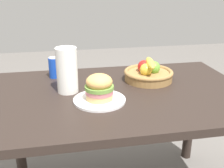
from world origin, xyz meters
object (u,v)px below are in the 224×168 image
Objects in this scene: plate at (99,100)px; sandwich at (99,87)px; fruit_basket at (148,73)px; soda_can at (54,67)px; paper_towel_roll at (67,70)px.

sandwich is at bearing 135.00° from plate.
plate is at bearing -143.45° from fruit_basket.
paper_towel_roll is (0.07, -0.25, 0.06)m from soda_can.
paper_towel_roll is at bearing 133.58° from sandwich.
sandwich is (-0.00, 0.00, 0.07)m from plate.
fruit_basket is at bearing 10.58° from paper_towel_roll.
fruit_basket reaches higher than soda_can.
soda_can is 0.57m from fruit_basket.
sandwich is 0.46m from soda_can.
paper_towel_roll is at bearing -74.15° from soda_can.
soda_can is at bearing 163.77° from fruit_basket.
fruit_basket is (0.33, 0.24, 0.04)m from plate.
sandwich is 1.13× the size of soda_can.
sandwich is at bearing -61.61° from soda_can.
paper_towel_roll is at bearing 133.58° from plate.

